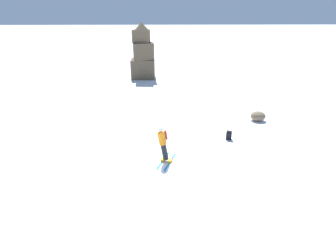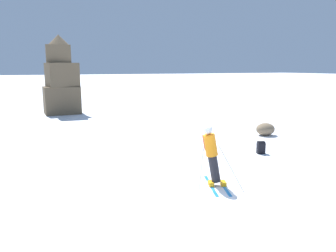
{
  "view_description": "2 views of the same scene",
  "coord_description": "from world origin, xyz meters",
  "px_view_note": "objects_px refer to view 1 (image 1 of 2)",
  "views": [
    {
      "loc": [
        0.48,
        -10.9,
        6.62
      ],
      "look_at": [
        0.93,
        2.76,
        0.67
      ],
      "focal_mm": 28.0,
      "sensor_mm": 36.0,
      "label": 1
    },
    {
      "loc": [
        -4.37,
        -7.63,
        3.41
      ],
      "look_at": [
        0.18,
        2.14,
        1.47
      ],
      "focal_mm": 35.0,
      "sensor_mm": 36.0,
      "label": 2
    }
  ],
  "objects_px": {
    "skier": "(163,142)",
    "exposed_boulder_0": "(258,116)",
    "spare_backpack": "(229,135)",
    "rock_pillar": "(143,56)"
  },
  "relations": [
    {
      "from": "skier",
      "to": "exposed_boulder_0",
      "type": "bearing_deg",
      "value": 58.27
    },
    {
      "from": "skier",
      "to": "spare_backpack",
      "type": "relative_size",
      "value": 3.65
    },
    {
      "from": "skier",
      "to": "spare_backpack",
      "type": "bearing_deg",
      "value": 51.04
    },
    {
      "from": "rock_pillar",
      "to": "spare_backpack",
      "type": "distance_m",
      "value": 16.45
    },
    {
      "from": "spare_backpack",
      "to": "skier",
      "type": "bearing_deg",
      "value": -130.09
    },
    {
      "from": "spare_backpack",
      "to": "exposed_boulder_0",
      "type": "xyz_separation_m",
      "value": [
        2.61,
        2.71,
        0.07
      ]
    },
    {
      "from": "spare_backpack",
      "to": "exposed_boulder_0",
      "type": "bearing_deg",
      "value": 65.52
    },
    {
      "from": "rock_pillar",
      "to": "spare_backpack",
      "type": "bearing_deg",
      "value": -69.86
    },
    {
      "from": "skier",
      "to": "exposed_boulder_0",
      "type": "relative_size",
      "value": 1.87
    },
    {
      "from": "skier",
      "to": "spare_backpack",
      "type": "height_order",
      "value": "skier"
    }
  ]
}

